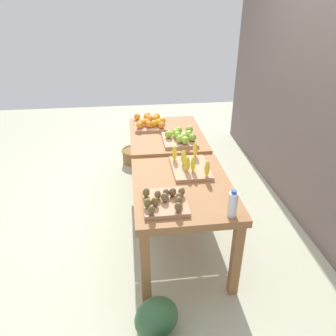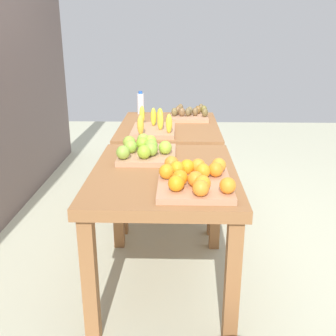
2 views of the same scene
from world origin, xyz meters
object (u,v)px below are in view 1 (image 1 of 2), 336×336
object	(u,v)px
apple_bin	(181,137)
wicker_basket	(135,155)
watermelon_pile	(163,335)
display_table_left	(166,142)
display_table_right	(182,197)
orange_bin	(150,122)
banana_crate	(190,165)
water_bottle	(233,204)
kiwi_bin	(165,201)

from	to	relation	value
apple_bin	wicker_basket	xyz separation A→B (m)	(-1.05, -0.47, -0.69)
watermelon_pile	wicker_basket	distance (m)	2.79
display_table_left	apple_bin	size ratio (longest dim) A/B	2.60
display_table_right	orange_bin	bearing A→B (deg)	-173.36
apple_bin	watermelon_pile	xyz separation A→B (m)	(1.73, -0.38, -0.66)
banana_crate	water_bottle	distance (m)	0.72
display_table_left	display_table_right	bearing A→B (deg)	0.00
display_table_right	kiwi_bin	world-z (taller)	kiwi_bin
display_table_left	apple_bin	xyz separation A→B (m)	(0.24, 0.12, 0.15)
kiwi_bin	wicker_basket	bearing A→B (deg)	-175.35
apple_bin	kiwi_bin	world-z (taller)	apple_bin
display_table_left	wicker_basket	world-z (taller)	display_table_left
display_table_right	banana_crate	xyz separation A→B (m)	(-0.25, 0.11, 0.15)
apple_bin	wicker_basket	size ratio (longest dim) A/B	1.09
apple_bin	kiwi_bin	bearing A→B (deg)	-14.64
display_table_left	watermelon_pile	bearing A→B (deg)	-7.47
watermelon_pile	display_table_right	bearing A→B (deg)	163.16
orange_bin	banana_crate	bearing A→B (deg)	13.61
apple_bin	watermelon_pile	bearing A→B (deg)	-12.47
banana_crate	apple_bin	bearing A→B (deg)	178.62
display_table_right	wicker_basket	size ratio (longest dim) A/B	2.83
display_table_right	display_table_left	bearing A→B (deg)	180.00
kiwi_bin	apple_bin	bearing A→B (deg)	165.36
wicker_basket	orange_bin	bearing A→B (deg)	18.55
wicker_basket	kiwi_bin	bearing A→B (deg)	4.65
watermelon_pile	kiwi_bin	bearing A→B (deg)	171.73
display_table_left	orange_bin	xyz separation A→B (m)	(-0.24, -0.16, 0.15)
display_table_left	kiwi_bin	size ratio (longest dim) A/B	2.83
wicker_basket	watermelon_pile	bearing A→B (deg)	1.86
display_table_left	wicker_basket	bearing A→B (deg)	-156.60
display_table_right	wicker_basket	bearing A→B (deg)	-169.72
orange_bin	water_bottle	distance (m)	1.85
water_bottle	wicker_basket	xyz separation A→B (m)	(-2.37, -0.62, -0.74)
banana_crate	watermelon_pile	size ratio (longest dim) A/B	0.65
display_table_right	kiwi_bin	xyz separation A→B (m)	(0.26, -0.17, 0.14)
kiwi_bin	wicker_basket	size ratio (longest dim) A/B	1.00
orange_bin	kiwi_bin	size ratio (longest dim) A/B	1.23
kiwi_bin	wicker_basket	distance (m)	2.30
banana_crate	water_bottle	size ratio (longest dim) A/B	2.15
display_table_left	banana_crate	xyz separation A→B (m)	(0.87, 0.11, 0.15)
display_table_right	banana_crate	world-z (taller)	banana_crate
display_table_left	banana_crate	size ratio (longest dim) A/B	2.33
display_table_right	apple_bin	size ratio (longest dim) A/B	2.60
banana_crate	watermelon_pile	distance (m)	1.34
banana_crate	water_bottle	xyz separation A→B (m)	(0.70, 0.16, 0.06)
watermelon_pile	orange_bin	bearing A→B (deg)	177.38
apple_bin	watermelon_pile	world-z (taller)	apple_bin
water_bottle	wicker_basket	size ratio (longest dim) A/B	0.56
wicker_basket	banana_crate	bearing A→B (deg)	15.32
watermelon_pile	wicker_basket	bearing A→B (deg)	-178.14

